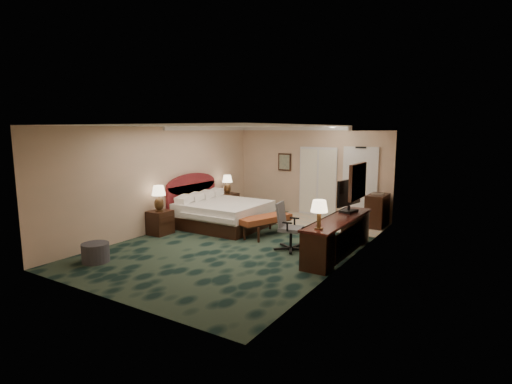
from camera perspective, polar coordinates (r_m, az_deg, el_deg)
The scene contains 25 objects.
floor at distance 9.44m, azimuth -1.70°, elevation -7.23°, with size 5.00×7.50×0.00m, color black.
ceiling at distance 9.07m, azimuth -1.78°, elevation 9.39°, with size 5.00×7.50×0.00m, color white.
wall_back at distance 12.43m, azimuth 7.87°, elevation 2.95°, with size 5.00×0.00×2.70m, color tan.
wall_front at distance 6.42m, azimuth -20.58°, elevation -3.10°, with size 5.00×0.00×2.70m, color tan.
wall_left at distance 10.73m, azimuth -12.94°, elevation 1.87°, with size 0.00×7.50×2.70m, color tan.
wall_right at distance 8.06m, azimuth 13.24°, elevation -0.41°, with size 0.00×7.50×2.70m, color tan.
crown_molding at distance 9.07m, azimuth -1.77°, elevation 9.08°, with size 5.00×7.50×0.10m, color silver, non-canonical shape.
tile_patch at distance 11.54m, azimuth 10.09°, elevation -4.34°, with size 3.20×1.70×0.01m, color #B4AE99.
headboard at distance 11.51m, azimuth -9.12°, elevation -0.82°, with size 0.12×2.00×1.40m, color #520A11, non-canonical shape.
entry_door at distance 11.90m, azimuth 14.61°, elevation 1.03°, with size 1.02×0.06×2.18m, color silver.
closet_doors at distance 12.33m, azimuth 8.82°, elevation 1.48°, with size 1.20×0.06×2.10m, color beige.
wall_art at distance 12.76m, azimuth 4.12°, elevation 4.29°, with size 0.45×0.06×0.55m, color #485C54.
wall_mirror at distance 8.61m, azimuth 14.32°, elevation 1.48°, with size 0.05×0.95×0.75m, color white.
bed at distance 10.91m, azimuth -4.59°, elevation -3.20°, with size 2.14×1.98×0.68m, color white.
nightstand_near at distance 10.40m, azimuth -13.53°, elevation -4.24°, with size 0.48×0.55×0.60m, color black.
nightstand_far at distance 12.53m, azimuth -4.08°, elevation -1.68°, with size 0.52×0.59×0.65m, color black.
lamp_near at distance 10.24m, azimuth -13.70°, elevation -0.90°, with size 0.34×0.34×0.65m, color #302111, non-canonical shape.
lamp_far at distance 12.36m, azimuth -4.12°, elevation 1.08°, with size 0.31×0.31×0.59m, color #302111, non-canonical shape.
bed_bench at distance 10.01m, azimuth 1.26°, elevation -4.83°, with size 0.50×1.44×0.49m, color brown.
ottoman at distance 8.67m, azimuth -21.94°, elevation -8.04°, with size 0.53×0.53×0.38m, color #2D2D31.
desk at distance 8.64m, azimuth 11.67°, elevation -6.23°, with size 0.59×2.73×0.79m, color black.
tv at distance 9.15m, azimuth 13.16°, elevation -0.52°, with size 0.08×0.96×0.75m, color black.
desk_lamp at distance 7.49m, azimuth 9.01°, elevation -3.18°, with size 0.32×0.32×0.56m, color #302111, non-canonical shape.
desk_chair at distance 8.76m, azimuth 5.02°, elevation -4.97°, with size 0.61×0.57×1.05m, color #525252, non-canonical shape.
minibar at distance 11.32m, azimuth 16.92°, elevation -2.57°, with size 0.47×0.84×0.89m, color black.
Camera 1 is at (5.01, -7.55, 2.62)m, focal length 28.00 mm.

